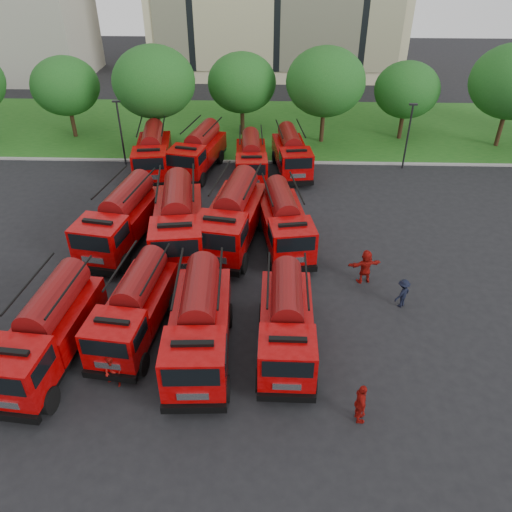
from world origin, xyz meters
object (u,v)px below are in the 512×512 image
Objects in this scene: fire_truck_2 at (199,324)px; firefighter_4 at (180,276)px; firefighter_2 at (358,420)px; fire_truck_9 at (198,151)px; fire_truck_8 at (153,153)px; firefighter_5 at (363,281)px; fire_truck_6 at (232,217)px; fire_truck_11 at (291,153)px; firefighter_1 at (116,385)px; firefighter_3 at (400,306)px; fire_truck_3 at (286,322)px; fire_truck_4 at (121,219)px; firefighter_0 at (179,383)px; fire_truck_1 at (135,307)px; fire_truck_7 at (284,222)px; fire_truck_10 at (251,159)px; fire_truck_0 at (46,331)px; fire_truck_5 at (178,221)px.

firefighter_4 is (-1.90, 5.74, -1.68)m from fire_truck_2.
fire_truck_9 is at bearing 18.14° from firefighter_2.
firefighter_5 is at bearing -51.62° from fire_truck_8.
fire_truck_6 is 4.77m from firefighter_4.
fire_truck_11 reaches higher than firefighter_4.
firefighter_3 is at bearing 49.18° from firefighter_1.
fire_truck_3 is 0.86× the size of fire_truck_4.
fire_truck_6 reaches higher than fire_truck_4.
firefighter_1 is (-2.63, -0.16, 0.00)m from firefighter_0.
fire_truck_3 is at bearing 0.30° from fire_truck_1.
fire_truck_4 is 1.08× the size of fire_truck_7.
fire_truck_1 is 8.15m from fire_truck_4.
firefighter_1 is 10.07m from firefighter_2.
fire_truck_4 is at bearing 41.29° from firefighter_2.
fire_truck_9 is 4.24m from fire_truck_10.
firefighter_4 is (-6.42, -14.01, -1.52)m from fire_truck_11.
fire_truck_8 is (-2.87, 17.97, 0.10)m from fire_truck_1.
firefighter_0 is at bearing -45.15° from fire_truck_1.
fire_truck_0 is 0.91× the size of fire_truck_6.
fire_truck_4 is (-2.61, 7.71, 0.19)m from fire_truck_1.
firefighter_2 is at bearing -61.54° from fire_truck_5.
fire_truck_8 reaches higher than fire_truck_9.
fire_truck_8 is 14.15m from firefighter_4.
firefighter_1 is at bearing -18.53° from firefighter_3.
firefighter_0 reaches higher than firefighter_1.
fire_truck_4 is at bearing 91.16° from fire_truck_0.
fire_truck_2 is 1.01× the size of fire_truck_9.
fire_truck_9 is 20.28m from firefighter_3.
fire_truck_11 is at bearing -114.11° from firefighter_3.
fire_truck_7 is 13.41m from firefighter_1.
fire_truck_7 is at bearing -100.86° from fire_truck_11.
fire_truck_11 is at bearing 76.98° from fire_truck_7.
fire_truck_9 reaches higher than firefighter_1.
firefighter_0 reaches higher than firefighter_2.
fire_truck_6 is (0.75, 9.28, 0.12)m from fire_truck_2.
firefighter_3 is (15.69, -15.57, -1.63)m from fire_truck_8.
fire_truck_11 is at bearing 67.24° from fire_truck_0.
fire_truck_3 is 3.45× the size of firefighter_5.
firefighter_2 is (2.79, -3.88, -1.55)m from fire_truck_3.
fire_truck_8 is 3.84× the size of firefighter_0.
fire_truck_7 is at bearing 8.76° from firefighter_2.
fire_truck_5 is at bearing 4.19° from fire_truck_4.
firefighter_3 is (12.00, -4.96, -1.83)m from fire_truck_5.
fire_truck_4 reaches higher than fire_truck_2.
fire_truck_6 is at bearing 95.76° from firefighter_1.
fire_truck_7 is 0.99× the size of fire_truck_9.
fire_truck_10 is at bearing -1.73° from fire_truck_9.
fire_truck_3 reaches higher than fire_truck_11.
firefighter_1 is at bearing -79.23° from fire_truck_9.
fire_truck_4 is 12.08m from fire_truck_10.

